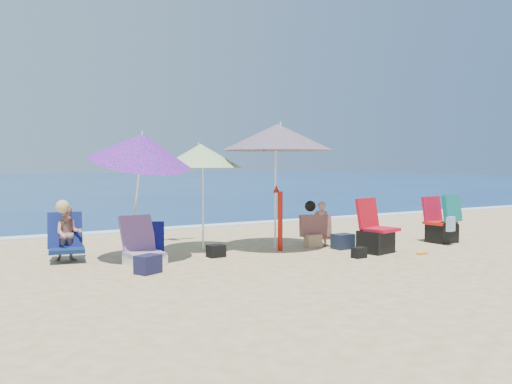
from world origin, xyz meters
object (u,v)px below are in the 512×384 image
umbrella_blue (141,148)px  camp_chair_right (443,225)px  umbrella_turquoise (277,137)px  person_center (318,224)px  chair_navy (151,253)px  camp_chair_left (375,236)px  person_left (68,233)px  chair_rainbow (143,252)px  furled_umbrella (279,215)px  umbrella_striped (201,156)px

umbrella_blue → camp_chair_right: size_ratio=2.31×
umbrella_turquoise → person_center: bearing=-6.5°
chair_navy → camp_chair_left: bearing=-14.4°
camp_chair_left → person_center: size_ratio=1.11×
camp_chair_left → person_left: person_left is taller
chair_navy → chair_rainbow: chair_rainbow is taller
chair_rainbow → umbrella_blue: bearing=72.1°
umbrella_blue → furled_umbrella: bearing=-4.6°
umbrella_turquoise → chair_rainbow: size_ratio=3.57×
chair_rainbow → camp_chair_right: camp_chair_right is taller
chair_rainbow → person_left: person_left is taller
camp_chair_right → person_center: 2.64m
umbrella_striped → chair_rainbow: umbrella_striped is taller
umbrella_striped → camp_chair_right: 5.12m
person_center → person_left: person_left is taller
furled_umbrella → person_center: furled_umbrella is taller
chair_navy → chair_rainbow: (-0.15, -0.05, 0.03)m
chair_rainbow → person_center: 3.59m
chair_navy → person_center: 3.44m
person_center → person_left: 4.60m
umbrella_turquoise → chair_navy: bearing=-175.0°
camp_chair_right → chair_rainbow: bearing=173.2°
umbrella_turquoise → chair_navy: size_ratio=3.91×
furled_umbrella → chair_rainbow: (-2.64, -0.10, -0.46)m
chair_rainbow → person_center: person_center is taller
umbrella_blue → camp_chair_right: 6.24m
umbrella_striped → camp_chair_left: 3.50m
umbrella_blue → person_left: umbrella_blue is taller
umbrella_blue → person_left: 1.87m
furled_umbrella → camp_chair_left: bearing=-37.0°
furled_umbrella → person_center: bearing=4.6°
umbrella_turquoise → furled_umbrella: (-0.06, -0.17, -1.44)m
umbrella_turquoise → camp_chair_right: bearing=-16.5°
umbrella_blue → person_center: (3.48, -0.13, -1.43)m
umbrella_turquoise → umbrella_blue: 2.62m
umbrella_striped → chair_rainbow: size_ratio=2.59×
chair_navy → furled_umbrella: bearing=1.2°
umbrella_blue → person_center: bearing=-2.1°
umbrella_blue → person_center: 3.76m
camp_chair_left → person_center: 1.21m
umbrella_turquoise → umbrella_striped: umbrella_turquoise is taller
furled_umbrella → camp_chair_right: bearing=-13.5°
umbrella_turquoise → umbrella_blue: (-2.61, 0.03, -0.24)m
furled_umbrella → camp_chair_left: size_ratio=1.24×
camp_chair_left → person_left: 5.34m
person_center → umbrella_striped: bearing=162.9°
chair_navy → umbrella_turquoise: bearing=5.0°
furled_umbrella → person_center: (0.94, 0.07, -0.24)m
person_left → umbrella_turquoise: bearing=-11.0°
person_center → person_left: bearing=169.8°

